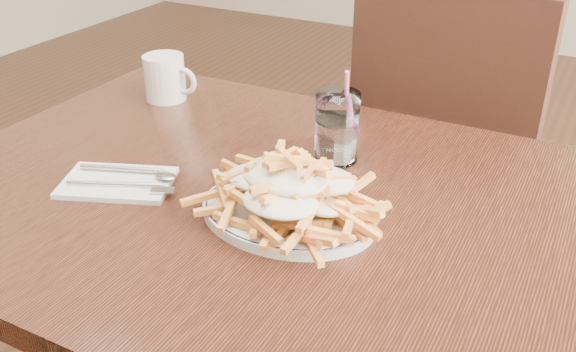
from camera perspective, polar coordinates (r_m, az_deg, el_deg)
The scene contains 8 objects.
table at distance 1.03m, azimuth 0.10°, elevation -5.78°, with size 1.20×0.80×0.75m.
chair_far at distance 1.65m, azimuth 14.32°, elevation 2.35°, with size 0.50×0.50×0.97m.
fries_plate at distance 0.93m, azimuth -0.00°, elevation -3.28°, with size 0.27×0.23×0.02m.
loaded_fries at distance 0.91m, azimuth -0.00°, elevation -0.64°, with size 0.25×0.20×0.08m.
napkin at distance 1.06m, azimuth -14.93°, elevation -0.57°, with size 0.17×0.11×0.01m, color silver.
cutlery at distance 1.06m, azimuth -14.79°, elevation -0.08°, with size 0.19×0.14×0.01m.
water_glass at distance 1.08m, azimuth 4.38°, elevation 4.02°, with size 0.07×0.07×0.16m.
coffee_mug at distance 1.37m, azimuth -10.81°, elevation 8.58°, with size 0.12×0.08×0.09m.
Camera 1 is at (0.39, -0.75, 1.25)m, focal length 40.00 mm.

